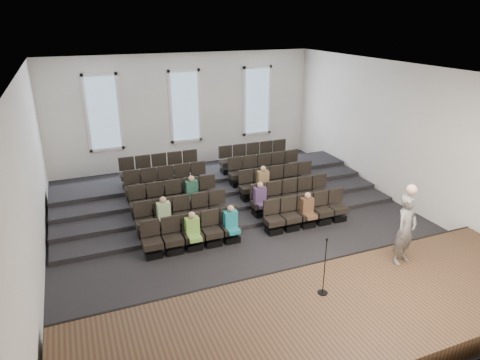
{
  "coord_description": "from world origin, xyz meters",
  "views": [
    {
      "loc": [
        -4.83,
        -11.43,
        6.48
      ],
      "look_at": [
        0.01,
        0.5,
        1.51
      ],
      "focal_mm": 32.0,
      "sensor_mm": 36.0,
      "label": 1
    }
  ],
  "objects": [
    {
      "name": "risers",
      "position": [
        0.0,
        3.17,
        0.2
      ],
      "size": [
        11.8,
        4.8,
        0.6
      ],
      "color": "black",
      "rests_on": "ground"
    },
    {
      "name": "ground",
      "position": [
        0.0,
        0.0,
        0.0
      ],
      "size": [
        14.0,
        14.0,
        0.0
      ],
      "primitive_type": "plane",
      "color": "black",
      "rests_on": "ground"
    },
    {
      "name": "wall_back",
      "position": [
        0.0,
        7.02,
        2.5
      ],
      "size": [
        12.0,
        0.04,
        5.0
      ],
      "primitive_type": "cube",
      "color": "white",
      "rests_on": "ground"
    },
    {
      "name": "wall_front",
      "position": [
        0.0,
        -7.02,
        2.5
      ],
      "size": [
        12.0,
        0.04,
        5.0
      ],
      "primitive_type": "cube",
      "color": "white",
      "rests_on": "ground"
    },
    {
      "name": "stage_lip",
      "position": [
        0.0,
        -3.33,
        0.25
      ],
      "size": [
        11.8,
        0.06,
        0.52
      ],
      "primitive_type": "cube",
      "color": "black",
      "rests_on": "ground"
    },
    {
      "name": "mic_stand",
      "position": [
        0.04,
        -4.5,
        0.93
      ],
      "size": [
        0.24,
        0.24,
        1.43
      ],
      "color": "black",
      "rests_on": "stage"
    },
    {
      "name": "audience",
      "position": [
        -0.36,
        0.3,
        0.81
      ],
      "size": [
        4.85,
        2.64,
        1.1
      ],
      "color": "#7CB749",
      "rests_on": "seating_rows"
    },
    {
      "name": "windows",
      "position": [
        0.0,
        6.95,
        2.7
      ],
      "size": [
        8.44,
        0.1,
        3.24
      ],
      "color": "white",
      "rests_on": "wall_back"
    },
    {
      "name": "speaker",
      "position": [
        2.66,
        -4.1,
        1.43
      ],
      "size": [
        0.77,
        0.6,
        1.86
      ],
      "primitive_type": "imported",
      "rotation": [
        0.0,
        0.0,
        0.25
      ],
      "color": "#62605D",
      "rests_on": "stage"
    },
    {
      "name": "ceiling",
      "position": [
        0.0,
        0.0,
        5.01
      ],
      "size": [
        12.0,
        14.0,
        0.02
      ],
      "primitive_type": "cube",
      "color": "white",
      "rests_on": "ground"
    },
    {
      "name": "wall_right",
      "position": [
        6.02,
        0.0,
        2.5
      ],
      "size": [
        0.04,
        14.0,
        5.0
      ],
      "primitive_type": "cube",
      "color": "white",
      "rests_on": "ground"
    },
    {
      "name": "stage",
      "position": [
        0.0,
        -5.1,
        0.25
      ],
      "size": [
        11.8,
        3.6,
        0.5
      ],
      "primitive_type": "cube",
      "color": "#47351E",
      "rests_on": "ground"
    },
    {
      "name": "wall_left",
      "position": [
        -6.02,
        0.0,
        2.5
      ],
      "size": [
        0.04,
        14.0,
        5.0
      ],
      "primitive_type": "cube",
      "color": "white",
      "rests_on": "ground"
    },
    {
      "name": "seating_rows",
      "position": [
        -0.0,
        1.54,
        0.68
      ],
      "size": [
        6.8,
        4.7,
        1.67
      ],
      "color": "black",
      "rests_on": "ground"
    }
  ]
}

